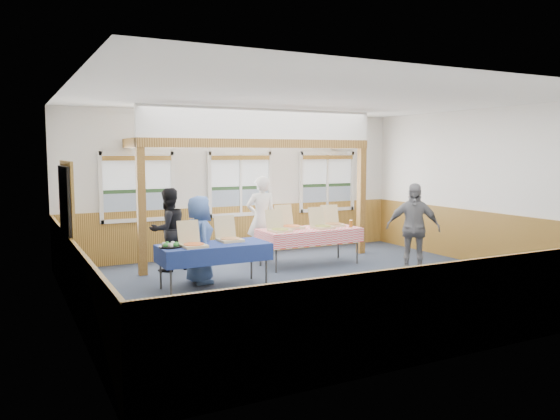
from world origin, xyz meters
The scene contains 31 objects.
floor centered at (0.00, 0.00, 0.00)m, with size 8.00×8.00×0.00m, color #252B3D.
ceiling centered at (0.00, 0.00, 3.20)m, with size 8.00×8.00×0.00m, color white.
wall_back centered at (0.00, 3.50, 1.60)m, with size 8.00×8.00×0.00m, color silver.
wall_front centered at (0.00, -3.50, 1.60)m, with size 8.00×8.00×0.00m, color silver.
wall_left centered at (-4.00, 0.00, 1.60)m, with size 8.00×8.00×0.00m, color silver.
wall_right centered at (4.00, 0.00, 1.60)m, with size 8.00×8.00×0.00m, color silver.
wainscot_back centered at (0.00, 3.48, 0.55)m, with size 7.98×0.05×1.10m, color brown.
wainscot_front centered at (0.00, -3.48, 0.55)m, with size 7.98×0.05×1.10m, color brown.
wainscot_left centered at (-3.98, 0.00, 0.55)m, with size 0.05×6.98×1.10m, color brown.
wainscot_right centered at (3.98, 0.00, 0.55)m, with size 0.05×6.98×1.10m, color brown.
cased_opening centered at (-3.96, 0.90, 1.05)m, with size 0.06×1.30×2.10m, color #383838.
window_left centered at (-2.30, 3.46, 1.68)m, with size 1.56×0.10×1.46m.
window_mid centered at (0.00, 3.46, 1.68)m, with size 1.56×0.10×1.46m.
window_right centered at (2.30, 3.46, 1.68)m, with size 1.56×0.10×1.46m.
post_left centered at (-2.50, 2.30, 1.20)m, with size 0.15×0.15×2.40m, color #583613.
post_right centered at (2.50, 2.30, 1.20)m, with size 0.15×0.15×2.40m, color #583613.
cross_beam centered at (0.00, 2.30, 2.49)m, with size 5.15×0.18×0.18m, color #583613.
table_left centered at (-1.64, 0.76, 0.70)m, with size 2.02×1.40×0.76m.
table_right centered at (0.77, 1.67, 0.71)m, with size 2.25×1.62×0.76m.
pizza_box_a centered at (-2.05, 0.65, 0.82)m, with size 0.41×0.49×0.42m.
pizza_box_b centered at (-1.29, 0.92, 0.82)m, with size 0.40×0.49×0.43m.
pizza_box_c centered at (0.02, 1.57, 0.82)m, with size 0.40×0.48×0.42m.
pizza_box_d centered at (0.41, 1.86, 0.83)m, with size 0.49×0.57×0.47m.
pizza_box_e centered at (1.01, 1.59, 0.82)m, with size 0.42×0.49×0.42m.
pizza_box_f centered at (1.43, 1.81, 0.82)m, with size 0.47×0.54×0.43m.
veggie_tray centered at (-2.39, 0.76, 0.79)m, with size 0.38×0.38×0.09m.
drink_glass centered at (1.62, 1.42, 0.83)m, with size 0.07×0.07×0.15m, color #955518.
woman_white centered at (0.11, 2.58, 0.90)m, with size 0.66×0.43×1.81m, color silver.
woman_black centered at (-1.96, 2.44, 0.81)m, with size 0.79×0.61×1.62m, color black.
man_blue centered at (-1.75, 1.20, 0.78)m, with size 0.76×0.49×1.55m, color #3D5B99.
person_grey centered at (2.19, 0.16, 0.86)m, with size 1.01×0.42×1.73m, color slate.
Camera 1 is at (-4.81, -7.90, 2.30)m, focal length 35.00 mm.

